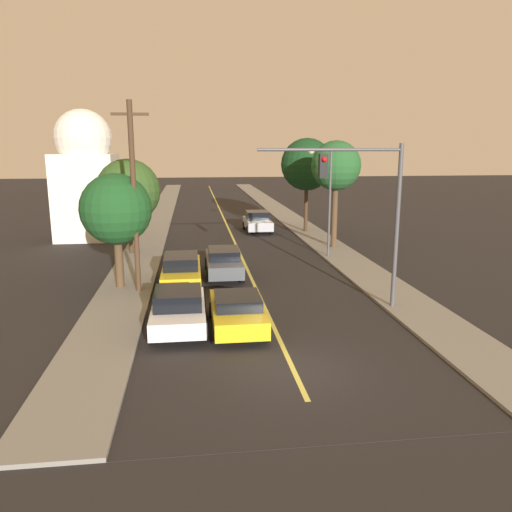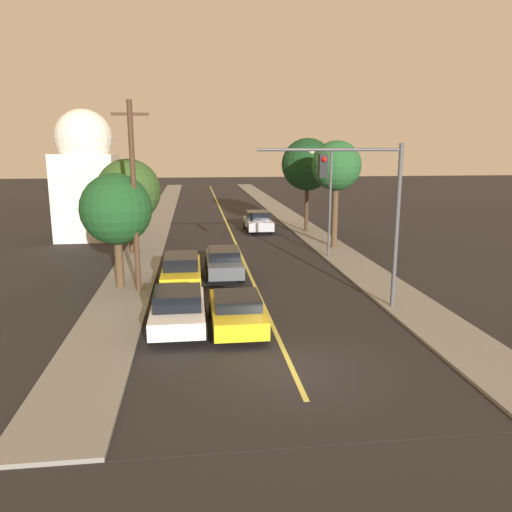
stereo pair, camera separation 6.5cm
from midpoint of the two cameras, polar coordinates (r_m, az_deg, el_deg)
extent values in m
plane|color=black|center=(15.58, 4.14, -12.81)|extent=(200.00, 200.00, 0.00)
cube|color=black|center=(50.33, -3.94, 4.75)|extent=(9.77, 80.00, 0.01)
cube|color=#D1C14C|center=(50.33, -3.94, 4.76)|extent=(0.16, 76.00, 0.00)
cube|color=gray|center=(50.35, -10.95, 4.62)|extent=(2.50, 80.00, 0.12)
cube|color=gray|center=(51.04, 2.97, 4.93)|extent=(2.50, 80.00, 0.12)
cube|color=gold|center=(18.58, -2.26, -6.48)|extent=(1.86, 4.29, 0.62)
cube|color=black|center=(18.25, -2.23, -5.11)|extent=(1.64, 1.93, 0.42)
cylinder|color=black|center=(19.88, -5.14, -6.19)|extent=(0.22, 0.63, 0.63)
cylinder|color=black|center=(20.02, -0.06, -6.01)|extent=(0.22, 0.63, 0.63)
cylinder|color=black|center=(17.38, -4.80, -8.95)|extent=(0.22, 0.63, 0.63)
cylinder|color=black|center=(17.54, 1.04, -8.72)|extent=(0.22, 0.63, 0.63)
cube|color=#474C51|center=(26.17, -3.79, -0.84)|extent=(1.75, 4.78, 0.65)
cube|color=black|center=(25.86, -3.78, 0.30)|extent=(1.54, 2.15, 0.49)
cylinder|color=black|center=(27.66, -5.69, -0.86)|extent=(0.22, 0.67, 0.67)
cylinder|color=black|center=(27.75, -2.25, -0.76)|extent=(0.22, 0.67, 0.67)
cylinder|color=black|center=(24.78, -5.49, -2.41)|extent=(0.22, 0.67, 0.67)
cylinder|color=black|center=(24.88, -1.65, -2.29)|extent=(0.22, 0.67, 0.67)
cube|color=white|center=(18.81, -8.92, -6.31)|extent=(1.92, 4.41, 0.60)
cube|color=black|center=(18.46, -9.00, -4.75)|extent=(1.69, 1.99, 0.58)
cylinder|color=black|center=(20.25, -11.38, -5.94)|extent=(0.22, 0.69, 0.69)
cylinder|color=black|center=(20.20, -6.20, -5.81)|extent=(0.22, 0.69, 0.69)
cylinder|color=black|center=(17.68, -11.99, -8.70)|extent=(0.22, 0.69, 0.69)
cylinder|color=black|center=(17.61, -6.01, -8.57)|extent=(0.22, 0.69, 0.69)
cube|color=gold|center=(24.33, -8.58, -1.90)|extent=(1.79, 5.01, 0.66)
cube|color=black|center=(23.99, -8.63, -0.58)|extent=(1.58, 2.26, 0.58)
cylinder|color=black|center=(25.95, -10.37, -1.82)|extent=(0.22, 0.72, 0.72)
cylinder|color=black|center=(25.91, -6.60, -1.72)|extent=(0.22, 0.72, 0.72)
cylinder|color=black|center=(22.95, -10.76, -3.70)|extent=(0.22, 0.72, 0.72)
cylinder|color=black|center=(22.91, -6.49, -3.59)|extent=(0.22, 0.72, 0.72)
cube|color=#A5A8B2|center=(39.87, 0.12, 3.74)|extent=(1.95, 4.42, 0.67)
cube|color=black|center=(39.96, 0.09, 4.70)|extent=(1.71, 1.99, 0.63)
cylinder|color=black|center=(38.72, 1.74, 2.98)|extent=(0.22, 0.65, 0.65)
cylinder|color=black|center=(38.47, -0.98, 2.92)|extent=(0.22, 0.65, 0.65)
cylinder|color=black|center=(41.39, 1.15, 3.59)|extent=(0.22, 0.65, 0.65)
cylinder|color=black|center=(41.16, -1.40, 3.54)|extent=(0.22, 0.65, 0.65)
cylinder|color=#47474C|center=(20.98, 15.71, 3.19)|extent=(0.18, 0.18, 6.65)
cylinder|color=#47474C|center=(19.80, 8.45, 11.93)|extent=(5.70, 0.12, 0.12)
cube|color=black|center=(19.74, 7.58, 10.18)|extent=(0.32, 0.28, 0.90)
sphere|color=red|center=(19.55, 7.74, 10.89)|extent=(0.20, 0.20, 0.20)
cylinder|color=#47474C|center=(30.26, 8.36, 6.02)|extent=(0.14, 0.14, 6.47)
cylinder|color=#47474C|center=(29.93, 7.41, 11.89)|extent=(1.20, 0.09, 0.09)
sphere|color=beige|center=(29.79, 6.26, 11.82)|extent=(0.36, 0.36, 0.36)
cylinder|color=#422D1E|center=(23.05, -13.83, 6.38)|extent=(0.24, 0.24, 8.49)
cube|color=#422D1E|center=(22.99, -14.32, 15.45)|extent=(1.60, 0.12, 0.12)
cylinder|color=#4C3823|center=(24.36, -15.46, -0.49)|extent=(0.39, 0.39, 2.55)
sphere|color=#19471E|center=(23.96, -15.79, 5.18)|extent=(3.30, 3.30, 3.30)
cylinder|color=#3D2B1C|center=(32.07, -14.21, 2.56)|extent=(0.27, 0.27, 2.51)
sphere|color=#2D4C1E|center=(31.75, -14.46, 7.22)|extent=(3.90, 3.90, 3.90)
cylinder|color=#4C3823|center=(33.32, 8.89, 4.62)|extent=(0.38, 0.38, 4.22)
sphere|color=#235628|center=(33.06, 9.08, 10.17)|extent=(3.20, 3.20, 3.20)
cylinder|color=#3D2B1C|center=(39.49, 5.68, 5.58)|extent=(0.29, 0.29, 3.80)
sphere|color=#143819|center=(39.24, 5.79, 10.37)|extent=(4.01, 4.01, 4.01)
cube|color=silver|center=(38.64, -18.77, 6.42)|extent=(4.27, 4.27, 6.14)
sphere|color=silver|center=(38.48, -19.21, 12.62)|extent=(4.04, 4.04, 4.04)
camera|label=1|loc=(0.03, -90.08, -0.02)|focal=35.00mm
camera|label=2|loc=(0.03, 89.92, 0.02)|focal=35.00mm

